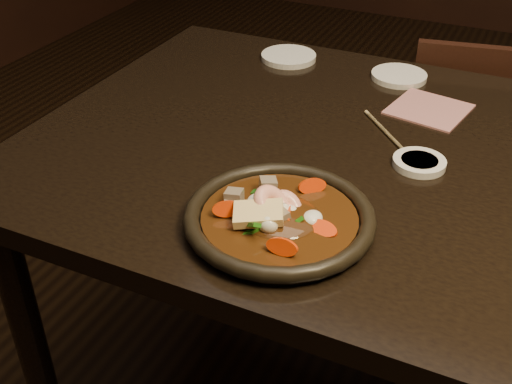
% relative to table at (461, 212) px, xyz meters
% --- Properties ---
extents(table, '(1.60, 0.90, 0.75)m').
position_rel_table_xyz_m(table, '(0.00, 0.00, 0.00)').
color(table, black).
rests_on(table, floor).
extents(chair, '(0.44, 0.44, 0.80)m').
position_rel_table_xyz_m(chair, '(-0.05, 0.61, -0.24)').
color(chair, black).
rests_on(chair, floor).
extents(plate, '(0.29, 0.29, 0.03)m').
position_rel_table_xyz_m(plate, '(-0.23, -0.27, 0.09)').
color(plate, black).
rests_on(plate, table).
extents(stirfry, '(0.19, 0.20, 0.07)m').
position_rel_table_xyz_m(stirfry, '(-0.24, -0.27, 0.10)').
color(stirfry, '#341B09').
rests_on(stirfry, plate).
extents(soy_dish, '(0.09, 0.09, 0.01)m').
position_rel_table_xyz_m(soy_dish, '(-0.08, -0.01, 0.08)').
color(soy_dish, silver).
rests_on(soy_dish, table).
extents(saucer_left, '(0.13, 0.13, 0.01)m').
position_rel_table_xyz_m(saucer_left, '(-0.48, 0.34, 0.08)').
color(saucer_left, silver).
rests_on(saucer_left, table).
extents(saucer_right, '(0.12, 0.12, 0.01)m').
position_rel_table_xyz_m(saucer_right, '(-0.21, 0.34, 0.08)').
color(saucer_right, silver).
rests_on(saucer_right, table).
extents(chopsticks, '(0.17, 0.19, 0.01)m').
position_rel_table_xyz_m(chopsticks, '(-0.14, 0.05, 0.08)').
color(chopsticks, tan).
rests_on(chopsticks, table).
extents(napkin, '(0.17, 0.17, 0.00)m').
position_rel_table_xyz_m(napkin, '(-0.12, 0.22, 0.08)').
color(napkin, '#AA6968').
rests_on(napkin, table).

